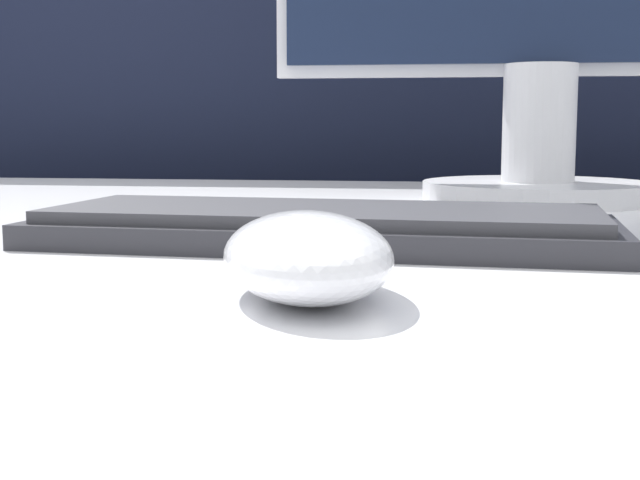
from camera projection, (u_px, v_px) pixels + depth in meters
partition_panel at (378, 281)px, 1.36m from camera, size 5.00×0.03×1.22m
computer_mouse_near at (307, 256)px, 0.40m from camera, size 0.11×0.14×0.04m
keyboard at (324, 226)px, 0.58m from camera, size 0.38×0.17×0.02m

